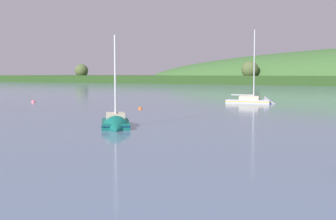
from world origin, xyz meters
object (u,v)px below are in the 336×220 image
mooring_buoy_midchannel (140,109)px  mooring_buoy_off_fishing_boat (33,102)px  sailboat_near_mooring (255,102)px  sailboat_far_left (116,126)px

mooring_buoy_midchannel → mooring_buoy_off_fishing_boat: 26.01m
sailboat_near_mooring → sailboat_far_left: bearing=-101.2°
mooring_buoy_midchannel → mooring_buoy_off_fishing_boat: size_ratio=0.78×
sailboat_far_left → mooring_buoy_off_fishing_boat: sailboat_far_left is taller
sailboat_near_mooring → mooring_buoy_off_fishing_boat: size_ratio=16.46×
sailboat_near_mooring → mooring_buoy_off_fishing_boat: (-35.95, -17.84, -0.18)m
sailboat_near_mooring → mooring_buoy_midchannel: 22.92m
sailboat_near_mooring → mooring_buoy_midchannel: (-10.08, -20.58, -0.18)m
sailboat_near_mooring → mooring_buoy_off_fishing_boat: sailboat_near_mooring is taller
sailboat_far_left → mooring_buoy_off_fishing_boat: size_ratio=11.67×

